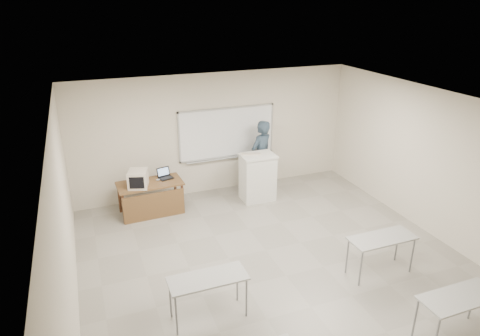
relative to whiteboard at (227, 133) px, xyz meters
name	(u,v)px	position (x,y,z in m)	size (l,w,h in m)	color
floor	(286,276)	(-0.30, -3.97, -1.49)	(7.00, 8.00, 0.01)	gray
whiteboard	(227,133)	(0.00, 0.00, 0.00)	(2.48, 0.10, 1.31)	white
student_desks	(330,290)	(-0.30, -5.32, -0.81)	(4.40, 2.20, 0.73)	#ABA9A5
instructor_desk	(151,193)	(-2.10, -0.78, -0.94)	(1.44, 0.72, 0.75)	brown
podium	(258,177)	(0.46, -0.90, -0.90)	(0.82, 0.60, 1.16)	silver
crt_monitor	(139,179)	(-2.35, -0.79, -0.54)	(0.41, 0.46, 0.39)	beige
laptop	(166,175)	(-1.70, -0.51, -0.68)	(0.31, 0.29, 0.23)	black
mouse	(158,180)	(-1.90, -0.62, -0.71)	(0.10, 0.06, 0.04)	gray
keyboard	(251,154)	(0.31, -0.82, -0.31)	(0.46, 0.15, 0.03)	beige
presenter	(261,156)	(0.75, -0.43, -0.56)	(0.67, 0.44, 1.85)	black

